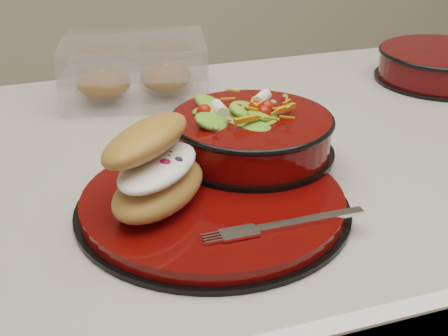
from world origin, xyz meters
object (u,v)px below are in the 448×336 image
object	(u,v)px
fork	(289,224)
extra_bowl	(442,64)
salad_bowl	(252,129)
pastry_box	(135,71)
croissant	(157,167)
dinner_plate	(214,203)

from	to	relation	value
fork	extra_bowl	world-z (taller)	extra_bowl
salad_bowl	extra_bowl	xyz separation A→B (m)	(0.44, 0.21, -0.02)
fork	pastry_box	size ratio (longest dim) A/B	0.61
fork	pastry_box	bearing A→B (deg)	6.90
fork	croissant	bearing A→B (deg)	51.14
salad_bowl	croissant	xyz separation A→B (m)	(-0.14, -0.08, 0.01)
croissant	fork	world-z (taller)	croissant
pastry_box	fork	bearing A→B (deg)	-70.23
fork	extra_bowl	xyz separation A→B (m)	(0.46, 0.38, 0.01)
extra_bowl	pastry_box	bearing A→B (deg)	170.43
salad_bowl	extra_bowl	distance (m)	0.49
fork	pastry_box	world-z (taller)	pastry_box
dinner_plate	salad_bowl	xyz separation A→B (m)	(0.08, 0.08, 0.04)
dinner_plate	salad_bowl	size ratio (longest dim) A/B	1.48
pastry_box	extra_bowl	size ratio (longest dim) A/B	1.12
croissant	fork	xyz separation A→B (m)	(0.11, -0.09, -0.04)
pastry_box	croissant	bearing A→B (deg)	-85.29
pastry_box	extra_bowl	world-z (taller)	pastry_box
croissant	pastry_box	size ratio (longest dim) A/B	0.67
dinner_plate	pastry_box	xyz separation A→B (m)	(-0.01, 0.39, 0.03)
dinner_plate	salad_bowl	bearing A→B (deg)	47.93
croissant	dinner_plate	bearing A→B (deg)	-53.70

